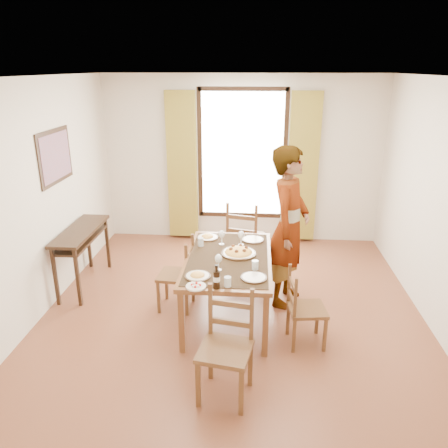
# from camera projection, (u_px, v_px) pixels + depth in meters

# --- Properties ---
(ground) EXTENTS (5.00, 5.00, 0.00)m
(ground) POSITION_uv_depth(u_px,v_px,m) (233.00, 314.00, 5.24)
(ground) COLOR #592A1B
(ground) RESTS_ON ground
(room_shell) EXTENTS (4.60, 5.10, 2.74)m
(room_shell) POSITION_uv_depth(u_px,v_px,m) (234.00, 186.00, 4.83)
(room_shell) COLOR beige
(room_shell) RESTS_ON ground
(console_table) EXTENTS (0.38, 1.20, 0.80)m
(console_table) POSITION_uv_depth(u_px,v_px,m) (81.00, 237.00, 5.71)
(console_table) COLOR black
(console_table) RESTS_ON ground
(dining_table) EXTENTS (0.97, 1.60, 0.76)m
(dining_table) POSITION_uv_depth(u_px,v_px,m) (228.00, 262.00, 4.98)
(dining_table) COLOR brown
(dining_table) RESTS_ON ground
(chair_west) EXTENTS (0.43, 0.43, 0.90)m
(chair_west) POSITION_uv_depth(u_px,v_px,m) (178.00, 276.00, 5.25)
(chair_west) COLOR brown
(chair_west) RESTS_ON ground
(chair_north) EXTENTS (0.56, 0.56, 1.06)m
(chair_north) POSITION_uv_depth(u_px,v_px,m) (244.00, 239.00, 6.19)
(chair_north) COLOR brown
(chair_north) RESTS_ON ground
(chair_south) EXTENTS (0.51, 0.51, 1.00)m
(chair_south) POSITION_uv_depth(u_px,v_px,m) (226.00, 349.00, 3.82)
(chair_south) COLOR brown
(chair_south) RESTS_ON ground
(chair_east) EXTENTS (0.42, 0.42, 0.85)m
(chair_east) POSITION_uv_depth(u_px,v_px,m) (304.00, 310.00, 4.56)
(chair_east) COLOR brown
(chair_east) RESTS_ON ground
(man) EXTENTS (1.01, 0.92, 1.96)m
(man) POSITION_uv_depth(u_px,v_px,m) (289.00, 227.00, 5.22)
(man) COLOR gray
(man) RESTS_ON ground
(plate_sw) EXTENTS (0.27, 0.27, 0.05)m
(plate_sw) POSITION_uv_depth(u_px,v_px,m) (197.00, 275.00, 4.48)
(plate_sw) COLOR silver
(plate_sw) RESTS_ON dining_table
(plate_se) EXTENTS (0.27, 0.27, 0.05)m
(plate_se) POSITION_uv_depth(u_px,v_px,m) (254.00, 276.00, 4.44)
(plate_se) COLOR silver
(plate_se) RESTS_ON dining_table
(plate_nw) EXTENTS (0.27, 0.27, 0.05)m
(plate_nw) POSITION_uv_depth(u_px,v_px,m) (207.00, 236.00, 5.49)
(plate_nw) COLOR silver
(plate_nw) RESTS_ON dining_table
(plate_ne) EXTENTS (0.27, 0.27, 0.05)m
(plate_ne) POSITION_uv_depth(u_px,v_px,m) (253.00, 238.00, 5.42)
(plate_ne) COLOR silver
(plate_ne) RESTS_ON dining_table
(pasta_platter) EXTENTS (0.40, 0.40, 0.10)m
(pasta_platter) POSITION_uv_depth(u_px,v_px,m) (239.00, 250.00, 5.01)
(pasta_platter) COLOR #BE6318
(pasta_platter) RESTS_ON dining_table
(caprese_plate) EXTENTS (0.20, 0.20, 0.04)m
(caprese_plate) POSITION_uv_depth(u_px,v_px,m) (196.00, 285.00, 4.27)
(caprese_plate) COLOR silver
(caprese_plate) RESTS_ON dining_table
(wine_glass_a) EXTENTS (0.08, 0.08, 0.18)m
(wine_glass_a) POSITION_uv_depth(u_px,v_px,m) (218.00, 262.00, 4.60)
(wine_glass_a) COLOR white
(wine_glass_a) RESTS_ON dining_table
(wine_glass_b) EXTENTS (0.08, 0.08, 0.18)m
(wine_glass_b) POSITION_uv_depth(u_px,v_px,m) (241.00, 238.00, 5.25)
(wine_glass_b) COLOR white
(wine_glass_b) RESTS_ON dining_table
(wine_glass_c) EXTENTS (0.08, 0.08, 0.18)m
(wine_glass_c) POSITION_uv_depth(u_px,v_px,m) (222.00, 237.00, 5.27)
(wine_glass_c) COLOR white
(wine_glass_c) RESTS_ON dining_table
(tumbler_a) EXTENTS (0.07, 0.07, 0.10)m
(tumbler_a) POSITION_uv_depth(u_px,v_px,m) (255.00, 265.00, 4.64)
(tumbler_a) COLOR silver
(tumbler_a) RESTS_ON dining_table
(tumbler_b) EXTENTS (0.07, 0.07, 0.10)m
(tumbler_b) POSITION_uv_depth(u_px,v_px,m) (201.00, 242.00, 5.25)
(tumbler_b) COLOR silver
(tumbler_b) RESTS_ON dining_table
(tumbler_c) EXTENTS (0.07, 0.07, 0.10)m
(tumbler_c) POSITION_uv_depth(u_px,v_px,m) (228.00, 282.00, 4.28)
(tumbler_c) COLOR silver
(tumbler_c) RESTS_ON dining_table
(wine_bottle) EXTENTS (0.07, 0.07, 0.25)m
(wine_bottle) POSITION_uv_depth(u_px,v_px,m) (217.00, 277.00, 4.22)
(wine_bottle) COLOR black
(wine_bottle) RESTS_ON dining_table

